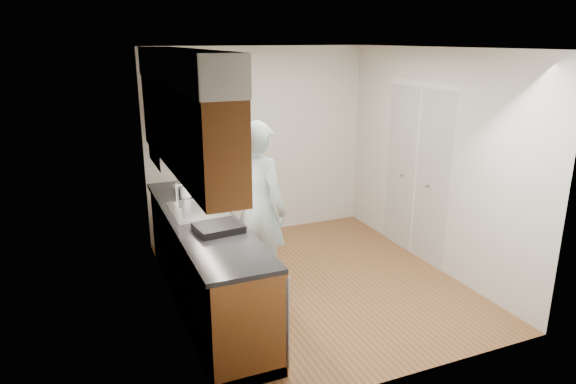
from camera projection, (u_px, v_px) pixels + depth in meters
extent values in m
plane|color=brown|center=(314.00, 283.00, 5.65)|extent=(3.50, 3.50, 0.00)
plane|color=white|center=(318.00, 48.00, 4.94)|extent=(3.50, 3.50, 0.00)
cube|color=silver|center=(170.00, 189.00, 4.74)|extent=(0.02, 3.50, 2.50)
cube|color=silver|center=(434.00, 160.00, 5.85)|extent=(0.02, 3.50, 2.50)
cube|color=silver|center=(259.00, 143.00, 6.84)|extent=(3.00, 0.02, 2.50)
cube|color=brown|center=(206.00, 263.00, 5.08)|extent=(0.60, 2.80, 0.90)
cube|color=black|center=(202.00, 219.00, 4.94)|extent=(0.63, 2.80, 0.04)
cube|color=#B2B2B7|center=(199.00, 215.00, 5.13)|extent=(0.48, 0.68, 0.14)
cube|color=#B2B2B7|center=(198.00, 210.00, 5.11)|extent=(0.52, 0.72, 0.01)
cube|color=#B2B2B7|center=(274.00, 307.00, 4.21)|extent=(0.03, 0.60, 0.80)
cube|color=brown|center=(184.00, 126.00, 4.63)|extent=(0.33, 2.80, 0.75)
cube|color=silver|center=(180.00, 67.00, 4.48)|extent=(0.35, 2.80, 0.30)
cube|color=#A5A5AA|center=(176.00, 156.00, 5.54)|extent=(0.46, 0.75, 0.16)
cube|color=silver|center=(416.00, 173.00, 6.18)|extent=(0.02, 1.22, 2.05)
cube|color=slate|center=(260.00, 289.00, 5.50)|extent=(0.68, 0.91, 0.02)
imported|color=#9DBBBF|center=(258.00, 197.00, 5.20)|extent=(0.80, 0.87, 2.06)
imported|color=silver|center=(185.00, 185.00, 5.44)|extent=(0.14, 0.14, 0.30)
imported|color=silver|center=(204.00, 186.00, 5.61)|extent=(0.11, 0.11, 0.19)
imported|color=silver|center=(179.00, 184.00, 5.76)|extent=(0.17, 0.17, 0.16)
cylinder|color=#C2213D|center=(208.00, 189.00, 5.63)|extent=(0.07, 0.07, 0.12)
cylinder|color=#A5A5AA|center=(192.00, 190.00, 5.57)|extent=(0.09, 0.09, 0.13)
cube|color=black|center=(218.00, 228.00, 4.56)|extent=(0.43, 0.38, 0.06)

